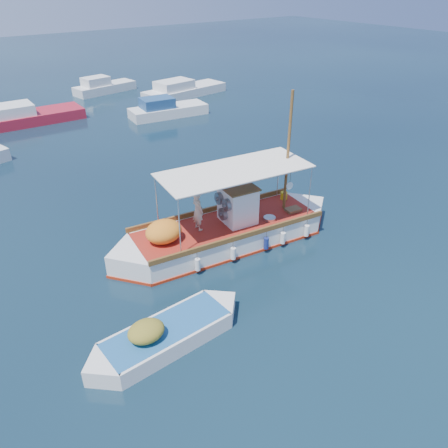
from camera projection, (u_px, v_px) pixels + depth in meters
ground at (243, 245)px, 19.26m from camera, size 160.00×160.00×0.00m
fishing_caique at (226, 232)px, 19.11m from camera, size 10.68×3.94×6.56m
dinghy at (166, 336)px, 14.05m from camera, size 5.72×1.81×1.40m
bg_boat_n at (25, 117)px, 34.26m from camera, size 8.28×2.95×1.80m
bg_boat_ne at (166, 110)px, 35.98m from camera, size 6.55×2.94×1.80m
bg_boat_e at (183, 91)px, 41.76m from camera, size 8.70×3.73×1.80m
bg_boat_far_n at (103, 88)px, 42.94m from camera, size 6.31×2.99×1.80m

